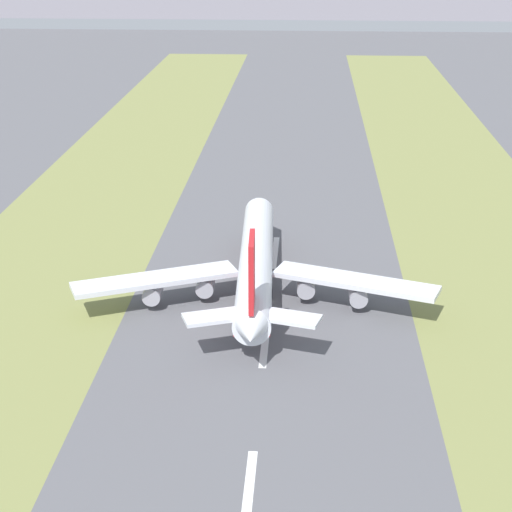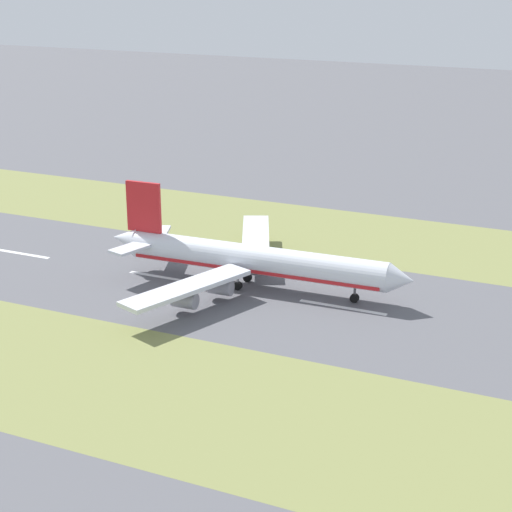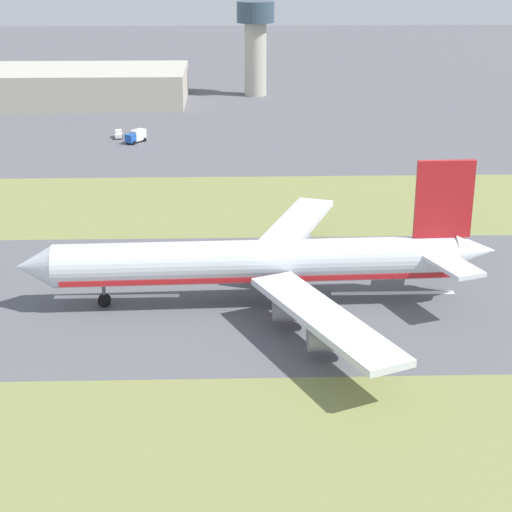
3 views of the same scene
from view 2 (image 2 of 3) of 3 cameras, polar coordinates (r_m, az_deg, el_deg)
name	(u,v)px [view 2 (image 2 of 3)]	position (r m, az deg, el deg)	size (l,w,h in m)	color
ground_plane	(235,289)	(177.85, -1.44, -2.23)	(800.00, 800.00, 0.00)	#56565B
grass_median_west	(311,230)	(216.93, 3.72, 1.75)	(40.00, 600.00, 0.01)	olive
grass_median_east	(115,382)	(142.31, -9.39, -8.27)	(40.00, 600.00, 0.01)	olive
centreline_dash_near	(17,253)	(207.20, -15.62, 0.20)	(1.20, 18.00, 0.01)	silver
centreline_dash_mid	(166,278)	(185.08, -6.00, -1.46)	(1.20, 18.00, 0.01)	silver
centreline_dash_far	(343,307)	(169.64, 5.80, -3.43)	(1.20, 18.00, 0.01)	silver
airplane_main_jet	(248,259)	(177.28, -0.57, -0.22)	(64.09, 67.15, 20.20)	silver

